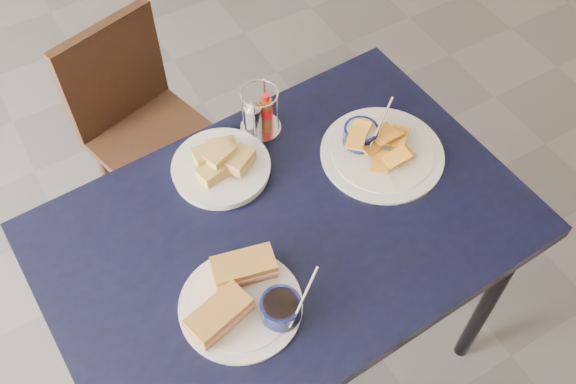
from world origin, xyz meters
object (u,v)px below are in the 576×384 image
dining_table (286,241)px  plantain_plate (376,147)px  bread_basket (221,165)px  condiment_caddy (258,114)px  chair_far (142,113)px  sandwich_plate (244,299)px

dining_table → plantain_plate: size_ratio=3.67×
bread_basket → dining_table: bearing=-76.2°
dining_table → bread_basket: size_ratio=4.78×
plantain_plate → condiment_caddy: (-0.22, 0.22, 0.04)m
dining_table → plantain_plate: 0.34m
dining_table → bread_basket: bread_basket is taller
chair_far → sandwich_plate: (-0.09, -0.94, 0.33)m
bread_basket → plantain_plate: bearing=-21.5°
chair_far → plantain_plate: plantain_plate is taller
sandwich_plate → condiment_caddy: 0.52m
bread_basket → chair_far: bearing=93.4°
plantain_plate → bread_basket: bearing=158.5°
condiment_caddy → plantain_plate: bearing=-45.2°
dining_table → bread_basket: bearing=103.8°
chair_far → dining_table: bearing=-83.6°
dining_table → condiment_caddy: condiment_caddy is taller
dining_table → sandwich_plate: 0.24m
plantain_plate → chair_far: bearing=119.4°
dining_table → condiment_caddy: (0.10, 0.30, 0.13)m
sandwich_plate → bread_basket: bearing=70.6°
chair_far → bread_basket: bread_basket is taller
dining_table → bread_basket: (-0.06, 0.23, 0.10)m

